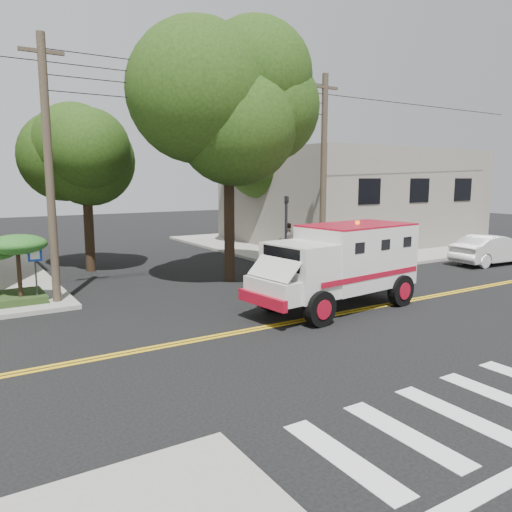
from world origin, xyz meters
TOP-DOWN VIEW (x-y plane):
  - ground at (0.00, 0.00)m, footprint 100.00×100.00m
  - sidewalk_ne at (13.50, 13.50)m, footprint 17.00×17.00m
  - building_right at (15.00, 14.00)m, footprint 14.00×12.00m
  - utility_pole_left at (-5.60, 6.00)m, footprint 0.28×0.28m
  - utility_pole_right at (6.30, 6.20)m, footprint 0.28×0.28m
  - tree_main at (1.94, 6.21)m, footprint 6.08×5.70m
  - tree_left at (-2.68, 11.79)m, footprint 4.48×4.20m
  - tree_right at (8.84, 15.77)m, footprint 4.80×4.50m
  - traffic_signal at (3.80, 5.60)m, footprint 0.15×0.18m
  - accessibility_sign at (-6.20, 6.17)m, footprint 0.45×0.10m
  - armored_truck at (2.49, 0.57)m, footprint 6.39×3.06m
  - parked_sedan at (14.90, 3.13)m, footprint 4.68×1.87m
  - pedestrian_a at (5.50, 5.50)m, footprint 0.72×0.49m
  - pedestrian_b at (6.53, 9.38)m, footprint 1.01×0.84m

SIDE VIEW (x-z plane):
  - ground at x=0.00m, z-range 0.00..0.00m
  - sidewalk_ne at x=13.50m, z-range 0.00..0.15m
  - parked_sedan at x=14.90m, z-range 0.00..1.51m
  - pedestrian_b at x=6.53m, z-range 0.15..2.04m
  - pedestrian_a at x=5.50m, z-range 0.15..2.05m
  - accessibility_sign at x=-6.20m, z-range 0.35..2.38m
  - armored_truck at x=2.49m, z-range 0.19..3.01m
  - traffic_signal at x=3.80m, z-range 0.43..4.03m
  - building_right at x=15.00m, z-range 0.15..6.15m
  - utility_pole_left at x=-5.60m, z-range 0.00..9.00m
  - utility_pole_right at x=6.30m, z-range 0.00..9.00m
  - tree_left at x=-2.68m, z-range 1.88..9.58m
  - tree_right at x=8.84m, z-range 1.99..10.19m
  - tree_main at x=1.94m, z-range 2.27..12.12m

